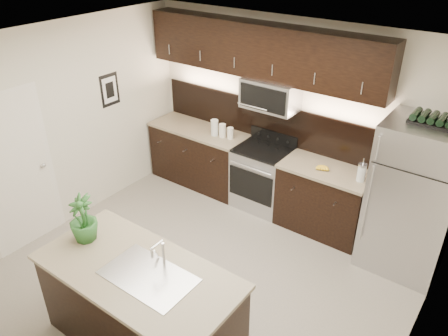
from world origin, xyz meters
name	(u,v)px	position (x,y,z in m)	size (l,w,h in m)	color
ground	(204,275)	(0.00, 0.00, 0.00)	(4.50, 4.50, 0.00)	gray
room_walls	(189,147)	(-0.11, -0.04, 1.70)	(4.52, 4.02, 2.71)	beige
counter_run	(250,173)	(-0.46, 1.69, 0.47)	(3.51, 0.65, 0.94)	black
upper_fixtures	(262,59)	(-0.43, 1.84, 2.14)	(3.49, 0.40, 1.66)	black
island	(141,306)	(0.11, -1.08, 0.47)	(1.96, 0.96, 0.94)	black
sink_faucet	(149,275)	(0.26, -1.07, 0.96)	(0.84, 0.50, 0.28)	silver
refrigerator	(413,198)	(1.80, 1.63, 0.93)	(0.90, 0.81, 1.87)	#B2B2B7
wine_rack	(433,119)	(1.80, 1.63, 1.92)	(0.46, 0.29, 0.11)	black
plant	(83,218)	(-0.62, -1.06, 1.19)	(0.28, 0.28, 0.50)	#265A24
canisters	(221,130)	(-0.98, 1.65, 1.05)	(0.36, 0.14, 0.24)	silver
french_press	(361,173)	(1.17, 1.64, 1.05)	(0.10, 0.10, 0.30)	silver
bananas	(319,167)	(0.63, 1.61, 0.97)	(0.17, 0.13, 0.05)	yellow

